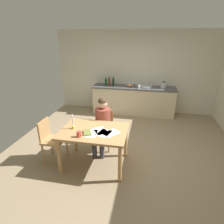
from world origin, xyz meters
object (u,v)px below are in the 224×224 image
at_px(candlestick, 73,125).
at_px(wine_glass_back_right, 125,82).
at_px(wine_glass_by_kettle, 133,82).
at_px(dining_table, 94,135).
at_px(chair_side_empty, 51,139).
at_px(bottle_oil, 106,82).
at_px(wine_glass_near_sink, 136,82).
at_px(sink_unit, 146,87).
at_px(coffee_mug, 79,134).
at_px(wine_glass_back_left, 129,82).
at_px(person_seated, 102,122).
at_px(teacup_on_counter, 139,87).
at_px(bottle_vinegar, 109,82).
at_px(bottle_wine_red, 113,82).
at_px(mixing_bowl, 130,85).
at_px(book_magazine, 87,133).
at_px(chair_at_table, 104,127).
at_px(stovetop_kettle, 164,85).

distance_m(candlestick, wine_glass_back_right, 3.06).
bearing_deg(wine_glass_by_kettle, dining_table, -98.24).
distance_m(chair_side_empty, bottle_oil, 2.94).
xyz_separation_m(bottle_oil, wine_glass_back_right, (0.60, 0.17, -0.01)).
bearing_deg(wine_glass_near_sink, sink_unit, -23.43).
distance_m(coffee_mug, wine_glass_back_left, 3.32).
distance_m(person_seated, teacup_on_counter, 2.26).
height_order(bottle_vinegar, wine_glass_near_sink, bottle_vinegar).
relative_size(bottle_wine_red, mixing_bowl, 1.26).
relative_size(book_magazine, teacup_on_counter, 1.84).
xyz_separation_m(wine_glass_near_sink, wine_glass_back_left, (-0.22, 0.00, 0.00)).
bearing_deg(book_magazine, wine_glass_near_sink, 52.19).
distance_m(sink_unit, wine_glass_near_sink, 0.38).
distance_m(wine_glass_back_left, teacup_on_counter, 0.46).
height_order(dining_table, wine_glass_by_kettle, wine_glass_by_kettle).
height_order(chair_side_empty, wine_glass_by_kettle, wine_glass_by_kettle).
bearing_deg(person_seated, wine_glass_back_left, 83.02).
height_order(coffee_mug, sink_unit, sink_unit).
bearing_deg(bottle_oil, dining_table, -81.51).
bearing_deg(wine_glass_back_left, bottle_wine_red, -167.67).
height_order(dining_table, bottle_oil, bottle_oil).
bearing_deg(teacup_on_counter, dining_table, -103.71).
xyz_separation_m(chair_side_empty, wine_glass_near_sink, (1.41, 3.03, 0.51)).
xyz_separation_m(chair_side_empty, sink_unit, (1.75, 2.88, 0.43)).
bearing_deg(bottle_wine_red, chair_side_empty, -103.18).
distance_m(chair_at_table, book_magazine, 0.88).
bearing_deg(person_seated, coffee_mug, -103.26).
xyz_separation_m(dining_table, wine_glass_back_right, (0.18, 2.99, 0.37)).
height_order(person_seated, bottle_vinegar, bottle_vinegar).
height_order(bottle_oil, wine_glass_back_right, bottle_oil).
distance_m(stovetop_kettle, teacup_on_counter, 0.75).
height_order(bottle_vinegar, wine_glass_back_right, bottle_vinegar).
height_order(chair_side_empty, wine_glass_back_right, wine_glass_back_right).
bearing_deg(candlestick, wine_glass_near_sink, 72.70).
bearing_deg(wine_glass_near_sink, stovetop_kettle, -9.96).
distance_m(bottle_wine_red, stovetop_kettle, 1.58).
height_order(stovetop_kettle, wine_glass_by_kettle, stovetop_kettle).
height_order(coffee_mug, teacup_on_counter, teacup_on_counter).
relative_size(dining_table, teacup_on_counter, 10.81).
height_order(chair_at_table, book_magazine, chair_at_table).
bearing_deg(mixing_bowl, teacup_on_counter, -24.00).
distance_m(book_magazine, bottle_oil, 2.99).
bearing_deg(book_magazine, bottle_oil, 69.91).
xyz_separation_m(dining_table, bottle_wine_red, (-0.19, 2.88, 0.38)).
bearing_deg(candlestick, bottle_vinegar, 88.29).
height_order(book_magazine, stovetop_kettle, stovetop_kettle).
bearing_deg(coffee_mug, sink_unit, 71.42).
xyz_separation_m(dining_table, coffee_mug, (-0.18, -0.29, 0.17)).
distance_m(wine_glass_back_right, teacup_on_counter, 0.56).
height_order(sink_unit, bottle_oil, bottle_oil).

